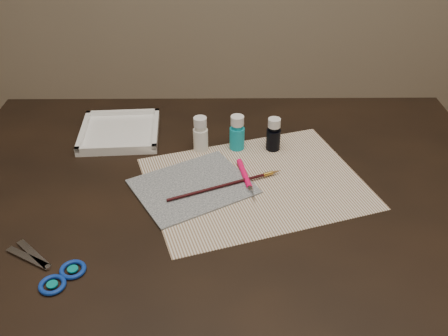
{
  "coord_description": "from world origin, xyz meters",
  "views": [
    {
      "loc": [
        -0.01,
        -0.92,
        1.42
      ],
      "look_at": [
        0.0,
        0.0,
        0.8
      ],
      "focal_mm": 40.0,
      "sensor_mm": 36.0,
      "label": 1
    }
  ],
  "objects_px": {
    "paint_bottle_white": "(200,134)",
    "scissors": "(39,265)",
    "paper": "(255,183)",
    "palette_tray": "(120,131)",
    "paint_bottle_cyan": "(237,133)",
    "canvas": "(193,186)",
    "paint_bottle_navy": "(274,134)"
  },
  "relations": [
    {
      "from": "canvas",
      "to": "palette_tray",
      "type": "relative_size",
      "value": 1.23
    },
    {
      "from": "paper",
      "to": "canvas",
      "type": "height_order",
      "value": "canvas"
    },
    {
      "from": "canvas",
      "to": "paint_bottle_cyan",
      "type": "distance_m",
      "value": 0.2
    },
    {
      "from": "paint_bottle_white",
      "to": "palette_tray",
      "type": "height_order",
      "value": "paint_bottle_white"
    },
    {
      "from": "paint_bottle_white",
      "to": "scissors",
      "type": "bearing_deg",
      "value": -125.03
    },
    {
      "from": "paint_bottle_white",
      "to": "palette_tray",
      "type": "distance_m",
      "value": 0.23
    },
    {
      "from": "paper",
      "to": "canvas",
      "type": "xyz_separation_m",
      "value": [
        -0.14,
        -0.02,
        0.0
      ]
    },
    {
      "from": "paint_bottle_white",
      "to": "scissors",
      "type": "distance_m",
      "value": 0.5
    },
    {
      "from": "paint_bottle_cyan",
      "to": "scissors",
      "type": "relative_size",
      "value": 0.49
    },
    {
      "from": "paper",
      "to": "scissors",
      "type": "height_order",
      "value": "scissors"
    },
    {
      "from": "paper",
      "to": "paint_bottle_navy",
      "type": "xyz_separation_m",
      "value": [
        0.05,
        0.15,
        0.04
      ]
    },
    {
      "from": "scissors",
      "to": "paint_bottle_white",
      "type": "bearing_deg",
      "value": -95.57
    },
    {
      "from": "paper",
      "to": "paint_bottle_white",
      "type": "distance_m",
      "value": 0.2
    },
    {
      "from": "paint_bottle_cyan",
      "to": "palette_tray",
      "type": "relative_size",
      "value": 0.46
    },
    {
      "from": "paint_bottle_navy",
      "to": "palette_tray",
      "type": "bearing_deg",
      "value": 169.59
    },
    {
      "from": "paper",
      "to": "paint_bottle_white",
      "type": "bearing_deg",
      "value": 131.07
    },
    {
      "from": "paint_bottle_white",
      "to": "paint_bottle_cyan",
      "type": "distance_m",
      "value": 0.09
    },
    {
      "from": "paint_bottle_navy",
      "to": "palette_tray",
      "type": "distance_m",
      "value": 0.41
    },
    {
      "from": "canvas",
      "to": "palette_tray",
      "type": "distance_m",
      "value": 0.31
    },
    {
      "from": "paper",
      "to": "canvas",
      "type": "relative_size",
      "value": 1.93
    },
    {
      "from": "paper",
      "to": "palette_tray",
      "type": "distance_m",
      "value": 0.41
    },
    {
      "from": "paper",
      "to": "paint_bottle_white",
      "type": "xyz_separation_m",
      "value": [
        -0.13,
        0.15,
        0.04
      ]
    },
    {
      "from": "paint_bottle_white",
      "to": "paper",
      "type": "bearing_deg",
      "value": -48.93
    },
    {
      "from": "paint_bottle_navy",
      "to": "scissors",
      "type": "xyz_separation_m",
      "value": [
        -0.47,
        -0.41,
        -0.04
      ]
    },
    {
      "from": "canvas",
      "to": "scissors",
      "type": "distance_m",
      "value": 0.37
    },
    {
      "from": "paper",
      "to": "paint_bottle_cyan",
      "type": "bearing_deg",
      "value": 103.81
    },
    {
      "from": "paint_bottle_white",
      "to": "scissors",
      "type": "xyz_separation_m",
      "value": [
        -0.29,
        -0.41,
        -0.04
      ]
    },
    {
      "from": "paint_bottle_cyan",
      "to": "palette_tray",
      "type": "xyz_separation_m",
      "value": [
        -0.31,
        0.07,
        -0.03
      ]
    },
    {
      "from": "canvas",
      "to": "paint_bottle_white",
      "type": "distance_m",
      "value": 0.17
    },
    {
      "from": "paint_bottle_white",
      "to": "palette_tray",
      "type": "relative_size",
      "value": 0.45
    },
    {
      "from": "paper",
      "to": "paint_bottle_cyan",
      "type": "distance_m",
      "value": 0.16
    },
    {
      "from": "paper",
      "to": "paint_bottle_white",
      "type": "relative_size",
      "value": 5.27
    }
  ]
}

